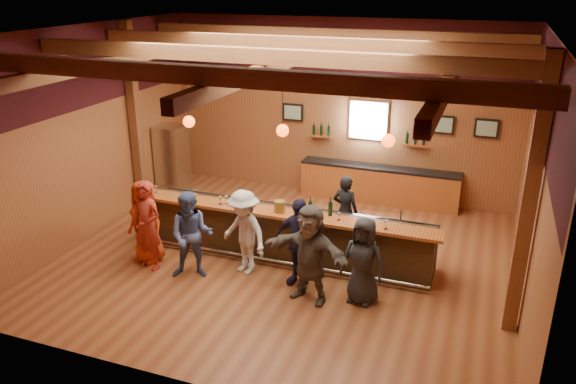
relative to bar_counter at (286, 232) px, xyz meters
The scene contains 27 objects.
room 2.69m from the bar_counter, 100.24° to the right, with size 9.04×9.00×4.52m.
bar_counter is the anchor object (origin of this frame).
back_bar_cabinet 3.76m from the bar_counter, 71.66° to the left, with size 4.00×0.52×0.95m.
window 4.17m from the bar_counter, 78.34° to the left, with size 0.95×0.09×0.95m.
framed_pictures 4.42m from the bar_counter, 66.46° to the left, with size 5.35×0.05×0.45m.
wine_shelves 3.97m from the bar_counter, 78.14° to the left, with size 3.00×0.18×0.30m.
pendant_lights 2.19m from the bar_counter, 96.37° to the right, with size 4.24×0.24×1.37m.
stainless_fridge 4.81m from the bar_counter, 149.24° to the left, with size 0.70×0.70×1.80m, color silver.
customer_orange 2.82m from the bar_counter, 155.98° to the right, with size 0.84×0.54×1.71m, color red.
customer_redvest 2.77m from the bar_counter, 149.31° to the right, with size 0.66×0.43×1.80m, color maroon.
customer_denim 2.00m from the bar_counter, 134.39° to the right, with size 0.83×0.65×1.72m, color #425385.
customer_white 1.11m from the bar_counter, 119.34° to the right, with size 1.09×0.63×1.69m, color beige.
customer_navy 1.20m from the bar_counter, 58.12° to the right, with size 1.00×0.42×1.71m, color #1F1A34.
customer_brown 1.77m from the bar_counter, 56.06° to the right, with size 1.68×0.53×1.81m, color #514941.
customer_dark 2.22m from the bar_counter, 32.38° to the right, with size 0.78×0.51×1.59m, color black.
bartender 1.36m from the bar_counter, 41.51° to the left, with size 0.57×0.38×1.57m, color black.
ice_bucket 0.78m from the bar_counter, 92.76° to the right, with size 0.21×0.21×0.23m, color brown.
bottle_a 0.96m from the bar_counter, 22.44° to the right, with size 0.08×0.08×0.36m.
bottle_b 1.22m from the bar_counter, ahead, with size 0.08×0.08×0.37m.
glass_a 2.96m from the bar_counter, behind, with size 0.07×0.07×0.17m.
glass_b 2.00m from the bar_counter, 166.89° to the right, with size 0.09×0.09×0.19m.
glass_c 1.52m from the bar_counter, 163.61° to the right, with size 0.08×0.08×0.18m.
glass_d 1.41m from the bar_counter, 164.58° to the right, with size 0.08×0.08×0.19m.
glass_e 0.96m from the bar_counter, 156.57° to the right, with size 0.07×0.07×0.16m.
glass_f 1.07m from the bar_counter, 23.19° to the right, with size 0.08×0.08×0.18m.
glass_g 1.41m from the bar_counter, 15.24° to the right, with size 0.07×0.07×0.17m.
glass_h 2.25m from the bar_counter, 11.09° to the right, with size 0.09×0.09×0.20m.
Camera 1 is at (3.63, -9.60, 5.42)m, focal length 35.00 mm.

